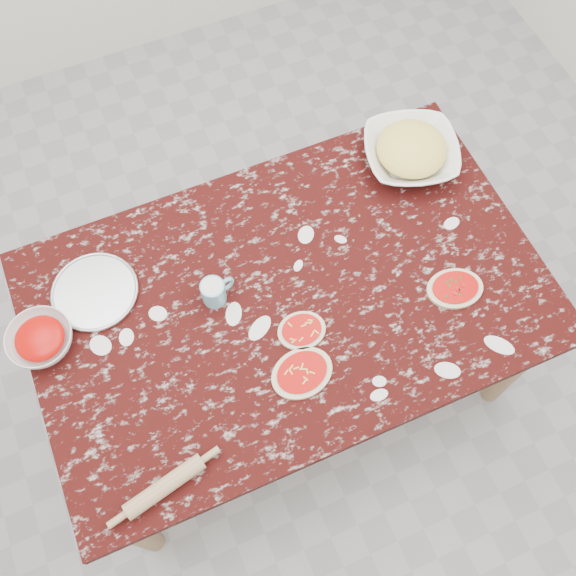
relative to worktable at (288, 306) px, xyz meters
The scene contains 10 objects.
ground 0.67m from the worktable, ahead, with size 4.00×4.00×0.00m, color gray.
worktable is the anchor object (origin of this frame).
pizza_tray 0.61m from the worktable, 156.08° to the left, with size 0.27×0.27×0.01m, color #B2B2B7.
sauce_bowl 0.76m from the worktable, 169.18° to the left, with size 0.20×0.20×0.06m, color white.
cheese_bowl 0.68m from the worktable, 27.69° to the left, with size 0.32×0.32×0.08m, color white.
flour_mug 0.26m from the worktable, 159.08° to the left, with size 0.11×0.08×0.09m.
pizza_left 0.28m from the worktable, 104.17° to the right, with size 0.21×0.17×0.02m.
pizza_mid 0.16m from the worktable, 94.64° to the right, with size 0.16×0.14×0.02m.
pizza_right 0.53m from the worktable, 21.19° to the right, with size 0.20×0.17×0.02m.
rolling_pin 0.68m from the worktable, 143.07° to the right, with size 0.05×0.05×0.24m, color tan.
Camera 1 is at (-0.33, -0.77, 2.58)m, focal length 40.10 mm.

